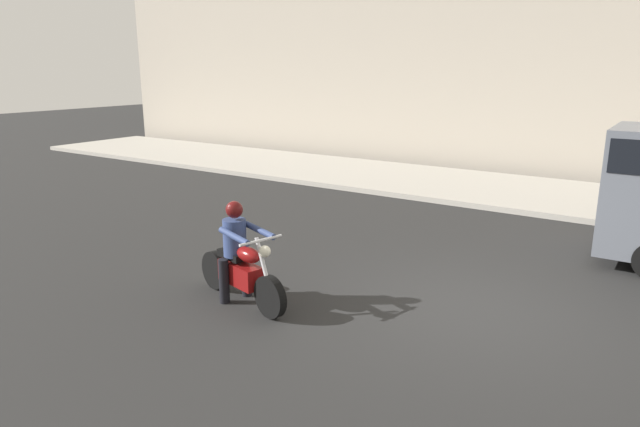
# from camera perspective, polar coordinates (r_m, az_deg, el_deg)

# --- Properties ---
(ground_plane) EXTENTS (80.00, 80.00, 0.00)m
(ground_plane) POSITION_cam_1_polar(r_m,az_deg,el_deg) (8.52, 15.25, -9.39)
(ground_plane) COLOR black
(sidewalk_slab) EXTENTS (40.00, 4.40, 0.14)m
(sidewalk_slab) POSITION_cam_1_polar(r_m,az_deg,el_deg) (15.98, 24.60, 1.30)
(sidewalk_slab) COLOR #A8A399
(sidewalk_slab) RESTS_ON ground_plane
(motorcycle_with_rider_denim_blue) EXTENTS (1.99, 0.83, 1.52)m
(motorcycle_with_rider_denim_blue) POSITION_cam_1_polar(r_m,az_deg,el_deg) (8.37, -8.08, -4.79)
(motorcycle_with_rider_denim_blue) COLOR black
(motorcycle_with_rider_denim_blue) RESTS_ON ground_plane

